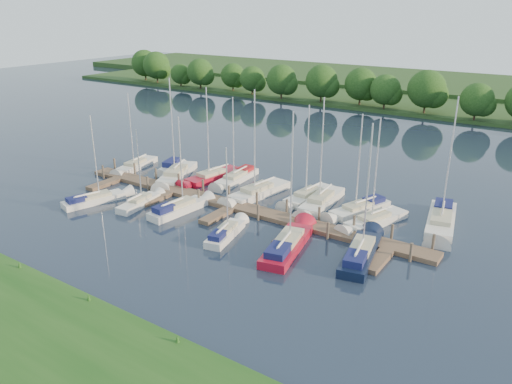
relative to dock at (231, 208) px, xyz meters
The scene contains 24 objects.
ground 7.31m from the dock, 90.00° to the right, with size 260.00×260.00×0.00m, color #182330.
near_bank 23.31m from the dock, 90.00° to the right, with size 90.00×10.00×0.50m, color #184614.
dock is the anchor object (origin of this frame).
mooring_pilings 1.19m from the dock, 90.00° to the left, with size 38.24×2.84×2.00m.
far_shore 67.69m from the dock, 90.00° to the left, with size 180.00×30.00×0.60m, color #223F18.
distant_hill 92.69m from the dock, 90.00° to the left, with size 220.00×40.00×1.40m, color #2B4920.
treeline 54.82m from the dock, 90.82° to the left, with size 145.70×10.12×8.07m.
sailboat_n_0 18.19m from the dock, 167.04° to the left, with size 3.01×7.66×9.68m.
motorboat 14.95m from the dock, 155.82° to the left, with size 2.87×5.66×1.54m.
sailboat_n_2 11.66m from the dock, 159.79° to the left, with size 5.09×9.33×12.07m.
sailboat_n_3 9.34m from the dock, 140.97° to the left, with size 3.09×8.80×11.07m.
sailboat_n_4 8.56m from the dock, 122.86° to the left, with size 2.30×7.95×10.04m.
sailboat_n_5 4.49m from the dock, 89.91° to the left, with size 3.26×9.27×11.72m.
sailboat_n_6 8.23m from the dock, 53.05° to the left, with size 2.66×8.15×10.32m.
sailboat_n_7 9.00m from the dock, 40.62° to the left, with size 2.71×8.96×11.43m.
sailboat_n_8 12.42m from the dock, 30.55° to the left, with size 4.08×7.96×10.12m.
sailboat_n_9 13.70m from the dock, 19.00° to the left, with size 4.08×8.11×10.34m.
sailboat_n_10 19.75m from the dock, 23.16° to the left, with size 3.85×9.88×12.33m.
sailboat_s_0 14.04m from the dock, 154.44° to the right, with size 3.46×7.34×9.29m.
sailboat_s_1 9.26m from the dock, 153.63° to the right, with size 2.08×6.27×8.10m.
sailboat_s_2 4.99m from the dock, 140.17° to the right, with size 2.46×7.61×9.79m.
sailboat_s_3 6.02m from the dock, 57.56° to the right, with size 2.64×6.47×8.30m.
sailboat_s_4 9.73m from the dock, 24.34° to the right, with size 3.80×9.42×11.83m.
sailboat_s_5 14.67m from the dock, ahead, with size 3.48×8.91×11.30m.
Camera 1 is at (27.32, -29.03, 19.02)m, focal length 35.00 mm.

